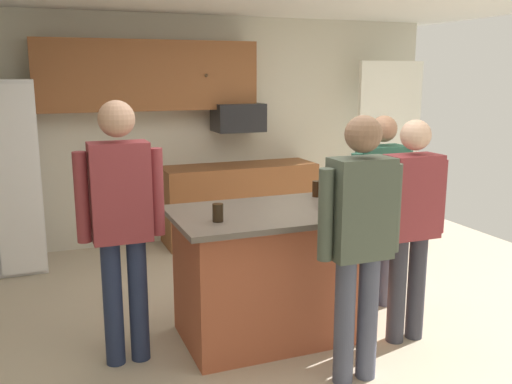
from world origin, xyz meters
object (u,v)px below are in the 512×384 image
at_px(glass_short_whisky, 341,203).
at_px(microwave_over_range, 238,117).
at_px(person_elder_center, 411,217).
at_px(glass_pilsner, 218,213).
at_px(tumbler_amber, 326,196).
at_px(glass_dark_ale, 317,189).
at_px(kitchen_island, 271,273).
at_px(person_guest_by_door, 121,215).
at_px(person_host_foreground, 359,233).
at_px(person_guest_left, 381,200).

bearing_deg(glass_short_whisky, microwave_over_range, 85.90).
xyz_separation_m(person_elder_center, glass_pilsner, (-1.36, 0.28, 0.09)).
height_order(tumbler_amber, glass_dark_ale, tumbler_amber).
bearing_deg(microwave_over_range, kitchen_island, -104.27).
distance_m(person_guest_by_door, person_host_foreground, 1.54).
distance_m(person_elder_center, tumbler_amber, 0.62).
relative_size(person_host_foreground, tumbler_amber, 10.23).
xyz_separation_m(microwave_over_range, glass_dark_ale, (-0.11, -2.19, -0.41)).
distance_m(person_guest_by_door, tumbler_amber, 1.50).
height_order(person_guest_left, glass_short_whisky, person_guest_left).
bearing_deg(tumbler_amber, glass_dark_ale, 74.17).
height_order(person_host_foreground, tumbler_amber, person_host_foreground).
relative_size(kitchen_island, glass_pilsner, 11.77).
bearing_deg(person_guest_by_door, glass_short_whisky, -9.36).
height_order(kitchen_island, glass_pilsner, glass_pilsner).
bearing_deg(tumbler_amber, person_guest_by_door, 178.57).
bearing_deg(glass_dark_ale, person_elder_center, -62.65).
relative_size(microwave_over_range, glass_dark_ale, 4.37).
distance_m(person_guest_by_door, glass_short_whisky, 1.52).
bearing_deg(person_elder_center, glass_pilsner, 14.07).
height_order(microwave_over_range, kitchen_island, microwave_over_range).
bearing_deg(glass_pilsner, microwave_over_range, 67.67).
bearing_deg(person_elder_center, person_guest_left, -77.84).
xyz_separation_m(person_host_foreground, glass_pilsner, (-0.71, 0.63, 0.04)).
xyz_separation_m(microwave_over_range, person_elder_center, (0.27, -2.92, -0.51)).
distance_m(person_host_foreground, tumbler_amber, 0.76).
distance_m(person_elder_center, glass_pilsner, 1.39).
distance_m(person_host_foreground, glass_pilsner, 0.95).
distance_m(glass_pilsner, glass_short_whisky, 0.89).
height_order(glass_dark_ale, glass_short_whisky, glass_short_whisky).
relative_size(person_elder_center, glass_short_whisky, 11.30).
bearing_deg(microwave_over_range, tumbler_amber, -94.63).
bearing_deg(person_guest_by_door, tumbler_amber, -1.91).
xyz_separation_m(person_guest_by_door, glass_pilsner, (0.62, -0.15, -0.01)).
bearing_deg(kitchen_island, microwave_over_range, 75.73).
xyz_separation_m(microwave_over_range, tumbler_amber, (-0.21, -2.53, -0.40)).
relative_size(microwave_over_range, glass_pilsner, 4.58).
bearing_deg(person_guest_left, person_guest_by_door, -4.24).
relative_size(person_guest_by_door, tumbler_amber, 10.69).
bearing_deg(glass_dark_ale, person_guest_left, -14.48).
bearing_deg(kitchen_island, glass_short_whisky, -29.22).
height_order(person_guest_left, tumbler_amber, person_guest_left).
bearing_deg(microwave_over_range, person_guest_left, -79.88).
distance_m(microwave_over_range, glass_dark_ale, 2.23).
height_order(person_elder_center, glass_dark_ale, person_elder_center).
bearing_deg(glass_short_whisky, kitchen_island, 150.78).
height_order(microwave_over_range, person_elder_center, person_elder_center).
distance_m(tumbler_amber, glass_dark_ale, 0.36).
distance_m(person_guest_left, tumbler_amber, 0.67).
bearing_deg(glass_pilsner, glass_dark_ale, 24.97).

